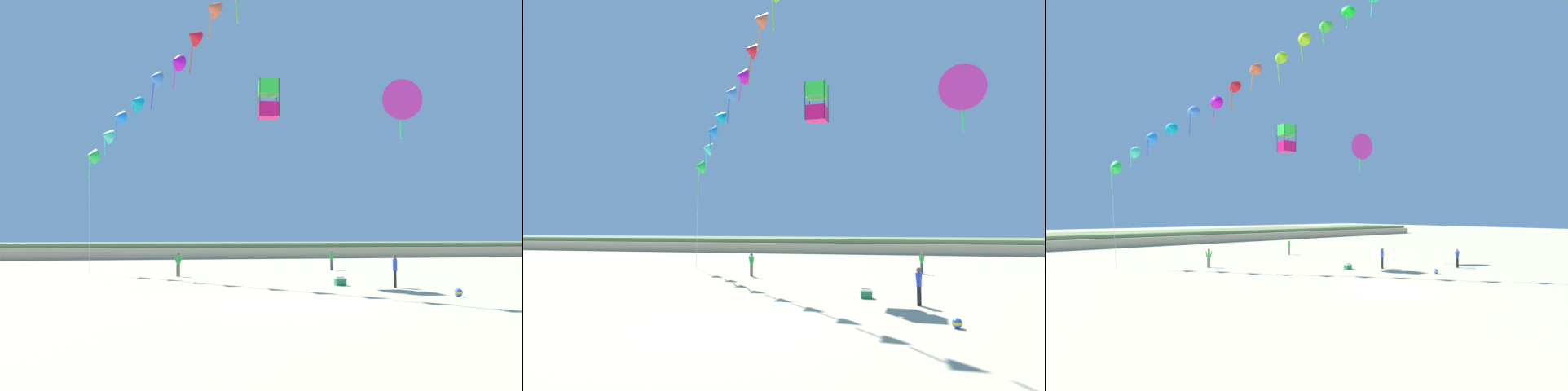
% 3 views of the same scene
% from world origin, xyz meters
% --- Properties ---
extents(ground_plane, '(240.00, 240.00, 0.00)m').
position_xyz_m(ground_plane, '(0.00, 0.00, 0.00)').
color(ground_plane, beige).
extents(dune_ridge, '(120.00, 13.82, 1.80)m').
position_xyz_m(dune_ridge, '(0.00, 48.69, 0.90)').
color(dune_ridge, '#BFAE8B').
rests_on(dune_ridge, ground).
extents(person_near_left, '(0.37, 0.56, 1.71)m').
position_xyz_m(person_near_left, '(6.73, 5.87, 0.99)').
color(person_near_left, black).
rests_on(person_near_left, ground).
extents(person_near_right, '(0.47, 0.41, 1.56)m').
position_xyz_m(person_near_right, '(7.90, 20.06, 0.90)').
color(person_near_right, '#474C56').
rests_on(person_near_right, ground).
extents(person_mid_center, '(0.53, 0.35, 1.60)m').
position_xyz_m(person_mid_center, '(-4.01, 15.86, 0.93)').
color(person_mid_center, '#726656').
rests_on(person_mid_center, ground).
extents(person_far_left, '(0.56, 0.22, 1.59)m').
position_xyz_m(person_far_left, '(12.09, 2.13, 0.92)').
color(person_far_left, black).
rests_on(person_far_left, ground).
extents(kite_banner_string, '(20.27, 23.88, 26.80)m').
position_xyz_m(kite_banner_string, '(-0.96, 10.04, 17.46)').
color(kite_banner_string, '#1FD144').
extents(large_kite_low_lead, '(1.31, 1.31, 2.36)m').
position_xyz_m(large_kite_low_lead, '(1.27, 11.92, 11.15)').
color(large_kite_low_lead, '#E1106E').
extents(large_kite_mid_trail, '(2.69, 1.48, 3.75)m').
position_xyz_m(large_kite_mid_trail, '(9.60, 10.94, 11.21)').
color(large_kite_mid_trail, '#D72DAE').
extents(beach_cooler, '(0.58, 0.41, 0.46)m').
position_xyz_m(beach_cooler, '(4.33, 7.54, 0.21)').
color(beach_cooler, '#23844C').
rests_on(beach_cooler, ground).
extents(beach_ball, '(0.36, 0.36, 0.36)m').
position_xyz_m(beach_ball, '(7.71, 1.44, 0.18)').
color(beach_ball, blue).
rests_on(beach_ball, ground).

